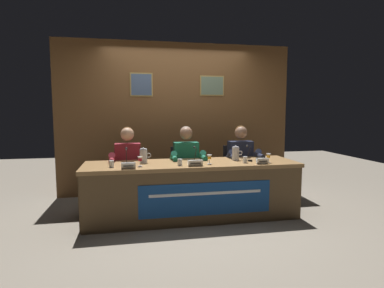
# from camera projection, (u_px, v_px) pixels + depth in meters

# --- Properties ---
(ground_plane) EXTENTS (12.00, 12.00, 0.00)m
(ground_plane) POSITION_uv_depth(u_px,v_px,m) (192.00, 216.00, 4.29)
(ground_plane) COLOR gray
(wall_back_panelled) EXTENTS (4.05, 0.14, 2.60)m
(wall_back_panelled) POSITION_uv_depth(u_px,v_px,m) (177.00, 119.00, 5.47)
(wall_back_panelled) COLOR brown
(wall_back_panelled) RESTS_ON ground_plane
(conference_table) EXTENTS (2.85, 0.80, 0.75)m
(conference_table) POSITION_uv_depth(u_px,v_px,m) (194.00, 182.00, 4.13)
(conference_table) COLOR olive
(conference_table) RESTS_ON ground_plane
(chair_left) EXTENTS (0.44, 0.45, 0.89)m
(chair_left) POSITION_uv_depth(u_px,v_px,m) (128.00, 179.00, 4.65)
(chair_left) COLOR black
(chair_left) RESTS_ON ground_plane
(panelist_left) EXTENTS (0.51, 0.48, 1.21)m
(panelist_left) POSITION_uv_depth(u_px,v_px,m) (128.00, 163.00, 4.42)
(panelist_left) COLOR black
(panelist_left) RESTS_ON ground_plane
(nameplate_left) EXTENTS (0.17, 0.06, 0.08)m
(nameplate_left) POSITION_uv_depth(u_px,v_px,m) (128.00, 166.00, 3.73)
(nameplate_left) COLOR white
(nameplate_left) RESTS_ON conference_table
(juice_glass_left) EXTENTS (0.06, 0.06, 0.12)m
(juice_glass_left) POSITION_uv_depth(u_px,v_px,m) (140.00, 159.00, 3.91)
(juice_glass_left) COLOR white
(juice_glass_left) RESTS_ON conference_table
(water_cup_left) EXTENTS (0.06, 0.06, 0.08)m
(water_cup_left) POSITION_uv_depth(u_px,v_px,m) (112.00, 164.00, 3.85)
(water_cup_left) COLOR silver
(water_cup_left) RESTS_ON conference_table
(microphone_left) EXTENTS (0.06, 0.17, 0.22)m
(microphone_left) POSITION_uv_depth(u_px,v_px,m) (126.00, 159.00, 4.02)
(microphone_left) COLOR black
(microphone_left) RESTS_ON conference_table
(chair_center) EXTENTS (0.44, 0.45, 0.89)m
(chair_center) POSITION_uv_depth(u_px,v_px,m) (185.00, 177.00, 4.81)
(chair_center) COLOR black
(chair_center) RESTS_ON ground_plane
(panelist_center) EXTENTS (0.51, 0.48, 1.21)m
(panelist_center) POSITION_uv_depth(u_px,v_px,m) (187.00, 161.00, 4.59)
(panelist_center) COLOR black
(panelist_center) RESTS_ON ground_plane
(nameplate_center) EXTENTS (0.19, 0.06, 0.08)m
(nameplate_center) POSITION_uv_depth(u_px,v_px,m) (195.00, 163.00, 3.92)
(nameplate_center) COLOR white
(nameplate_center) RESTS_ON conference_table
(juice_glass_center) EXTENTS (0.06, 0.06, 0.12)m
(juice_glass_center) POSITION_uv_depth(u_px,v_px,m) (209.00, 158.00, 4.07)
(juice_glass_center) COLOR white
(juice_glass_center) RESTS_ON conference_table
(water_cup_center) EXTENTS (0.06, 0.06, 0.08)m
(water_cup_center) POSITION_uv_depth(u_px,v_px,m) (180.00, 163.00, 3.96)
(water_cup_center) COLOR silver
(water_cup_center) RESTS_ON conference_table
(microphone_center) EXTENTS (0.06, 0.17, 0.22)m
(microphone_center) POSITION_uv_depth(u_px,v_px,m) (196.00, 157.00, 4.18)
(microphone_center) COLOR black
(microphone_center) RESTS_ON conference_table
(chair_right) EXTENTS (0.44, 0.45, 0.89)m
(chair_right) POSITION_uv_depth(u_px,v_px,m) (237.00, 175.00, 4.97)
(chair_right) COLOR black
(chair_right) RESTS_ON ground_plane
(panelist_right) EXTENTS (0.51, 0.48, 1.21)m
(panelist_right) POSITION_uv_depth(u_px,v_px,m) (242.00, 160.00, 4.75)
(panelist_right) COLOR black
(panelist_right) RESTS_ON ground_plane
(nameplate_right) EXTENTS (0.16, 0.06, 0.08)m
(nameplate_right) POSITION_uv_depth(u_px,v_px,m) (262.00, 161.00, 4.08)
(nameplate_right) COLOR white
(nameplate_right) RESTS_ON conference_table
(juice_glass_right) EXTENTS (0.06, 0.06, 0.12)m
(juice_glass_right) POSITION_uv_depth(u_px,v_px,m) (269.00, 156.00, 4.19)
(juice_glass_right) COLOR white
(juice_glass_right) RESTS_ON conference_table
(water_cup_right) EXTENTS (0.06, 0.06, 0.08)m
(water_cup_right) POSITION_uv_depth(u_px,v_px,m) (245.00, 160.00, 4.17)
(water_cup_right) COLOR silver
(water_cup_right) RESTS_ON conference_table
(microphone_right) EXTENTS (0.06, 0.17, 0.22)m
(microphone_right) POSITION_uv_depth(u_px,v_px,m) (249.00, 156.00, 4.33)
(microphone_right) COLOR black
(microphone_right) RESTS_ON conference_table
(water_pitcher_left_side) EXTENTS (0.15, 0.10, 0.21)m
(water_pitcher_left_side) POSITION_uv_depth(u_px,v_px,m) (144.00, 156.00, 4.17)
(water_pitcher_left_side) COLOR silver
(water_pitcher_left_side) RESTS_ON conference_table
(water_pitcher_right_side) EXTENTS (0.15, 0.10, 0.21)m
(water_pitcher_right_side) POSITION_uv_depth(u_px,v_px,m) (236.00, 153.00, 4.40)
(water_pitcher_right_side) COLOR silver
(water_pitcher_right_side) RESTS_ON conference_table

